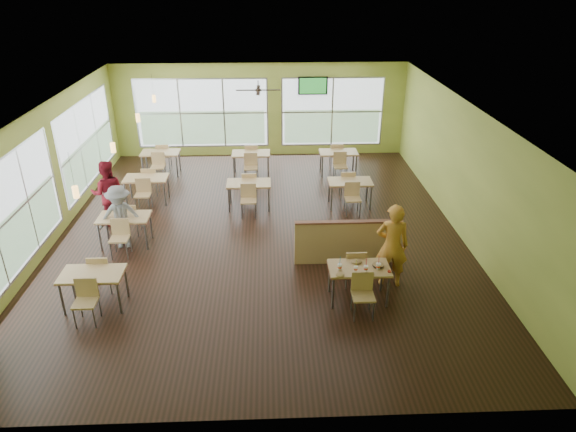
% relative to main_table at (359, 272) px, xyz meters
% --- Properties ---
extents(room, '(12.00, 12.04, 3.20)m').
position_rel_main_table_xyz_m(room, '(-2.00, 3.00, 0.97)').
color(room, black).
rests_on(room, ground).
extents(window_bays, '(9.24, 10.24, 2.38)m').
position_rel_main_table_xyz_m(window_bays, '(-4.65, 6.08, 0.85)').
color(window_bays, white).
rests_on(window_bays, room).
extents(main_table, '(1.22, 1.52, 0.87)m').
position_rel_main_table_xyz_m(main_table, '(0.00, 0.00, 0.00)').
color(main_table, tan).
rests_on(main_table, floor).
extents(half_wall_divider, '(2.40, 0.14, 1.04)m').
position_rel_main_table_xyz_m(half_wall_divider, '(0.00, 1.45, -0.11)').
color(half_wall_divider, tan).
rests_on(half_wall_divider, floor).
extents(dining_tables, '(6.92, 8.72, 0.87)m').
position_rel_main_table_xyz_m(dining_tables, '(-3.05, 4.71, -0.00)').
color(dining_tables, tan).
rests_on(dining_tables, floor).
extents(pendant_lights, '(0.11, 7.31, 0.86)m').
position_rel_main_table_xyz_m(pendant_lights, '(-5.20, 3.68, 1.82)').
color(pendant_lights, '#2D2119').
rests_on(pendant_lights, ceiling).
extents(ceiling_fan, '(1.25, 1.25, 0.29)m').
position_rel_main_table_xyz_m(ceiling_fan, '(-2.00, 6.00, 2.32)').
color(ceiling_fan, '#2D2119').
rests_on(ceiling_fan, ceiling).
extents(tv_backwall, '(1.00, 0.07, 0.60)m').
position_rel_main_table_xyz_m(tv_backwall, '(-0.20, 8.90, 1.82)').
color(tv_backwall, black).
rests_on(tv_backwall, wall_back).
extents(man_plaid, '(0.73, 0.53, 1.85)m').
position_rel_main_table_xyz_m(man_plaid, '(0.75, 0.53, 0.29)').
color(man_plaid, '#CA5E16').
rests_on(man_plaid, floor).
extents(patron_maroon, '(0.95, 0.80, 1.73)m').
position_rel_main_table_xyz_m(patron_maroon, '(-5.86, 3.65, 0.23)').
color(patron_maroon, maroon).
rests_on(patron_maroon, floor).
extents(patron_grey, '(1.07, 0.70, 1.57)m').
position_rel_main_table_xyz_m(patron_grey, '(-5.24, 2.40, 0.15)').
color(patron_grey, slate).
rests_on(patron_grey, floor).
extents(cup_blue, '(0.09, 0.09, 0.33)m').
position_rel_main_table_xyz_m(cup_blue, '(-0.40, -0.07, 0.19)').
color(cup_blue, white).
rests_on(cup_blue, main_table).
extents(cup_yellow, '(0.08, 0.08, 0.30)m').
position_rel_main_table_xyz_m(cup_yellow, '(-0.10, -0.15, 0.18)').
color(cup_yellow, white).
rests_on(cup_yellow, main_table).
extents(cup_red_near, '(0.09, 0.09, 0.32)m').
position_rel_main_table_xyz_m(cup_red_near, '(0.10, -0.14, 0.18)').
color(cup_red_near, white).
rests_on(cup_red_near, main_table).
extents(cup_red_far, '(0.10, 0.10, 0.35)m').
position_rel_main_table_xyz_m(cup_red_far, '(0.35, -0.08, 0.19)').
color(cup_red_far, white).
rests_on(cup_red_far, main_table).
extents(food_basket, '(0.23, 0.23, 0.05)m').
position_rel_main_table_xyz_m(food_basket, '(0.37, 0.01, 0.15)').
color(food_basket, black).
rests_on(food_basket, main_table).
extents(ketchup_cup, '(0.07, 0.07, 0.03)m').
position_rel_main_table_xyz_m(ketchup_cup, '(0.55, -0.20, 0.13)').
color(ketchup_cup, '#AC2213').
rests_on(ketchup_cup, main_table).
extents(wrapper_left, '(0.18, 0.17, 0.04)m').
position_rel_main_table_xyz_m(wrapper_left, '(-0.42, -0.30, 0.14)').
color(wrapper_left, olive).
rests_on(wrapper_left, main_table).
extents(wrapper_mid, '(0.23, 0.21, 0.05)m').
position_rel_main_table_xyz_m(wrapper_mid, '(-0.03, 0.18, 0.15)').
color(wrapper_mid, olive).
rests_on(wrapper_mid, main_table).
extents(wrapper_right, '(0.16, 0.15, 0.03)m').
position_rel_main_table_xyz_m(wrapper_right, '(0.17, -0.30, 0.14)').
color(wrapper_right, olive).
rests_on(wrapper_right, main_table).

